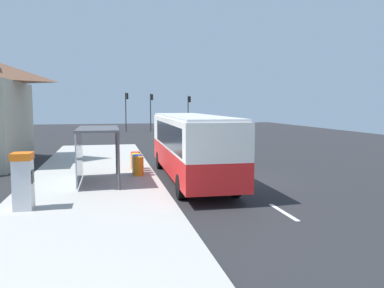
% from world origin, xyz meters
% --- Properties ---
extents(ground_plane, '(56.00, 92.00, 0.04)m').
position_xyz_m(ground_plane, '(0.00, 14.00, -0.02)').
color(ground_plane, '#262628').
extents(sidewalk_platform, '(6.20, 30.00, 0.18)m').
position_xyz_m(sidewalk_platform, '(-6.40, 2.00, 0.09)').
color(sidewalk_platform, '#ADAAA3').
rests_on(sidewalk_platform, ground).
extents(lane_stripe_seg_0, '(0.16, 2.20, 0.01)m').
position_xyz_m(lane_stripe_seg_0, '(0.25, -6.00, 0.01)').
color(lane_stripe_seg_0, silver).
rests_on(lane_stripe_seg_0, ground).
extents(lane_stripe_seg_1, '(0.16, 2.20, 0.01)m').
position_xyz_m(lane_stripe_seg_1, '(0.25, -1.00, 0.01)').
color(lane_stripe_seg_1, silver).
rests_on(lane_stripe_seg_1, ground).
extents(lane_stripe_seg_2, '(0.16, 2.20, 0.01)m').
position_xyz_m(lane_stripe_seg_2, '(0.25, 4.00, 0.01)').
color(lane_stripe_seg_2, silver).
rests_on(lane_stripe_seg_2, ground).
extents(lane_stripe_seg_3, '(0.16, 2.20, 0.01)m').
position_xyz_m(lane_stripe_seg_3, '(0.25, 9.00, 0.01)').
color(lane_stripe_seg_3, silver).
rests_on(lane_stripe_seg_3, ground).
extents(lane_stripe_seg_4, '(0.16, 2.20, 0.01)m').
position_xyz_m(lane_stripe_seg_4, '(0.25, 14.00, 0.01)').
color(lane_stripe_seg_4, silver).
rests_on(lane_stripe_seg_4, ground).
extents(lane_stripe_seg_5, '(0.16, 2.20, 0.01)m').
position_xyz_m(lane_stripe_seg_5, '(0.25, 19.00, 0.01)').
color(lane_stripe_seg_5, silver).
rests_on(lane_stripe_seg_5, ground).
extents(lane_stripe_seg_6, '(0.16, 2.20, 0.01)m').
position_xyz_m(lane_stripe_seg_6, '(0.25, 24.00, 0.01)').
color(lane_stripe_seg_6, silver).
rests_on(lane_stripe_seg_6, ground).
extents(lane_stripe_seg_7, '(0.16, 2.20, 0.01)m').
position_xyz_m(lane_stripe_seg_7, '(0.25, 29.00, 0.01)').
color(lane_stripe_seg_7, silver).
rests_on(lane_stripe_seg_7, ground).
extents(bus, '(2.70, 11.05, 3.21)m').
position_xyz_m(bus, '(-1.71, 0.30, 1.84)').
color(bus, red).
rests_on(bus, ground).
extents(white_van, '(2.17, 5.26, 2.30)m').
position_xyz_m(white_van, '(2.20, 19.39, 1.34)').
color(white_van, black).
rests_on(white_van, ground).
extents(sedan_near, '(2.06, 4.50, 1.52)m').
position_xyz_m(sedan_near, '(2.30, 40.56, 0.79)').
color(sedan_near, '#A51919').
rests_on(sedan_near, ground).
extents(ticket_machine, '(0.66, 0.76, 1.94)m').
position_xyz_m(ticket_machine, '(-8.50, -4.38, 1.17)').
color(ticket_machine, silver).
rests_on(ticket_machine, sidewalk_platform).
extents(recycling_bin_orange, '(0.52, 0.52, 0.95)m').
position_xyz_m(recycling_bin_orange, '(-4.20, 1.21, 0.66)').
color(recycling_bin_orange, orange).
rests_on(recycling_bin_orange, sidewalk_platform).
extents(recycling_bin_blue, '(0.52, 0.52, 0.95)m').
position_xyz_m(recycling_bin_blue, '(-4.20, 1.91, 0.66)').
color(recycling_bin_blue, blue).
rests_on(recycling_bin_blue, sidewalk_platform).
extents(recycling_bin_yellow, '(0.52, 0.52, 0.95)m').
position_xyz_m(recycling_bin_yellow, '(-4.20, 2.61, 0.66)').
color(recycling_bin_yellow, yellow).
rests_on(recycling_bin_yellow, sidewalk_platform).
extents(recycling_bin_red, '(0.52, 0.52, 0.95)m').
position_xyz_m(recycling_bin_red, '(-4.20, 3.31, 0.66)').
color(recycling_bin_red, red).
rests_on(recycling_bin_red, sidewalk_platform).
extents(traffic_light_near_side, '(0.49, 0.28, 4.98)m').
position_xyz_m(traffic_light_near_side, '(5.50, 35.56, 3.31)').
color(traffic_light_near_side, '#2D2D2D').
rests_on(traffic_light_near_side, ground).
extents(traffic_light_far_side, '(0.49, 0.28, 5.39)m').
position_xyz_m(traffic_light_far_side, '(-3.10, 36.36, 3.56)').
color(traffic_light_far_side, '#2D2D2D').
rests_on(traffic_light_far_side, ground).
extents(traffic_light_median, '(0.49, 0.28, 5.28)m').
position_xyz_m(traffic_light_median, '(0.40, 37.16, 3.50)').
color(traffic_light_median, '#2D2D2D').
rests_on(traffic_light_median, ground).
extents(bus_shelter, '(1.80, 4.00, 2.50)m').
position_xyz_m(bus_shelter, '(-6.41, -0.09, 2.10)').
color(bus_shelter, '#4C4C51').
rests_on(bus_shelter, sidewalk_platform).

